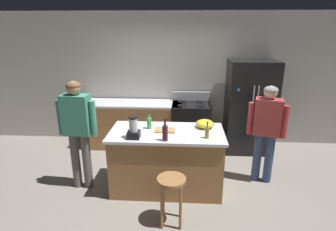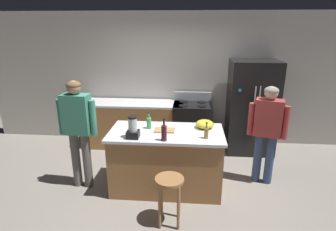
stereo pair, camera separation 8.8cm
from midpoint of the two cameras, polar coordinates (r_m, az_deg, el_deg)
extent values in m
plane|color=gray|center=(4.47, -0.83, -14.59)|extent=(14.00, 14.00, 0.00)
cube|color=#BCB7AD|center=(5.80, 0.59, 7.56)|extent=(8.00, 0.10, 2.70)
cube|color=#9E6B3D|center=(4.24, -0.86, -9.49)|extent=(1.62, 0.80, 0.90)
cube|color=silver|center=(4.05, -0.89, -3.61)|extent=(1.68, 0.86, 0.04)
cube|color=#9E6B3D|center=(5.75, -7.64, -2.02)|extent=(2.00, 0.64, 0.90)
cube|color=silver|center=(5.61, -7.83, 2.47)|extent=(2.00, 0.64, 0.04)
cube|color=black|center=(5.60, 16.19, 1.74)|extent=(0.90, 0.70, 1.81)
cylinder|color=#B7BABF|center=(5.22, 16.68, 1.55)|extent=(0.02, 0.02, 0.81)
cylinder|color=#B7BABF|center=(5.24, 17.53, 1.53)|extent=(0.02, 0.02, 0.81)
cube|color=#268CD8|center=(5.10, 13.97, 5.17)|extent=(0.05, 0.01, 0.05)
cube|color=red|center=(5.32, 18.12, -0.35)|extent=(0.05, 0.01, 0.05)
cube|color=#268CD8|center=(5.38, 18.46, -1.79)|extent=(0.05, 0.01, 0.05)
cube|color=orange|center=(5.25, 19.31, 3.21)|extent=(0.05, 0.01, 0.05)
cube|color=black|center=(5.61, 4.28, -2.20)|extent=(0.76, 0.64, 0.94)
cube|color=black|center=(5.33, 4.29, -3.89)|extent=(0.60, 0.01, 0.24)
cube|color=#B7BABF|center=(5.73, 4.38, 4.05)|extent=(0.76, 0.06, 0.18)
cylinder|color=black|center=(5.32, 2.47, 2.06)|extent=(0.18, 0.18, 0.01)
cylinder|color=black|center=(5.33, 6.34, 1.98)|extent=(0.18, 0.18, 0.01)
cylinder|color=black|center=(5.61, 2.54, 2.91)|extent=(0.18, 0.18, 0.01)
cylinder|color=black|center=(5.62, 6.21, 2.83)|extent=(0.18, 0.18, 0.01)
cylinder|color=#66605B|center=(4.52, -19.15, -8.79)|extent=(0.14, 0.14, 0.89)
cylinder|color=#66605B|center=(4.45, -17.03, -9.02)|extent=(0.14, 0.14, 0.89)
cube|color=#3F8C72|center=(4.21, -19.08, 0.15)|extent=(0.41, 0.24, 0.59)
cylinder|color=#3F8C72|center=(4.34, -21.99, -0.36)|extent=(0.09, 0.09, 0.53)
cylinder|color=#3F8C72|center=(4.12, -15.87, -0.64)|extent=(0.09, 0.09, 0.53)
sphere|color=tan|center=(4.11, -19.64, 5.42)|extent=(0.21, 0.21, 0.20)
ellipsoid|color=brown|center=(4.10, -19.69, 5.89)|extent=(0.22, 0.22, 0.12)
cylinder|color=#384C7A|center=(4.68, 19.71, -8.45)|extent=(0.16, 0.16, 0.81)
cylinder|color=#384C7A|center=(4.68, 17.50, -8.21)|extent=(0.16, 0.16, 0.81)
cube|color=#B23F3F|center=(4.43, 19.49, -0.31)|extent=(0.45, 0.32, 0.57)
cylinder|color=#B23F3F|center=(4.45, 22.62, -1.26)|extent=(0.11, 0.11, 0.51)
cylinder|color=#B23F3F|center=(4.45, 16.22, -0.58)|extent=(0.11, 0.11, 0.51)
sphere|color=#D8AD8C|center=(4.33, 20.02, 4.53)|extent=(0.25, 0.25, 0.20)
ellipsoid|color=gray|center=(4.32, 20.07, 4.98)|extent=(0.26, 0.26, 0.12)
cylinder|color=#9E6B3D|center=(3.44, -0.02, -13.21)|extent=(0.36, 0.36, 0.04)
cylinder|color=#9E6B3D|center=(3.53, -2.15, -18.59)|extent=(0.04, 0.04, 0.60)
cylinder|color=#9E6B3D|center=(3.52, 1.86, -18.73)|extent=(0.04, 0.04, 0.60)
cylinder|color=#9E6B3D|center=(3.72, -1.78, -16.44)|extent=(0.04, 0.04, 0.60)
cylinder|color=#9E6B3D|center=(3.71, 1.98, -16.57)|extent=(0.04, 0.04, 0.60)
cube|color=black|center=(3.83, -7.78, -3.96)|extent=(0.17, 0.17, 0.10)
cylinder|color=silver|center=(3.78, -7.87, -1.95)|extent=(0.12, 0.12, 0.19)
cylinder|color=black|center=(3.74, -7.94, -0.44)|extent=(0.12, 0.12, 0.02)
cylinder|color=olive|center=(3.81, 7.46, -3.59)|extent=(0.06, 0.06, 0.15)
cylinder|color=olive|center=(3.77, 7.53, -2.04)|extent=(0.02, 0.02, 0.07)
cylinder|color=black|center=(3.76, 7.55, -1.45)|extent=(0.03, 0.03, 0.02)
cylinder|color=#471923|center=(3.69, -1.25, -3.72)|extent=(0.08, 0.08, 0.21)
cylinder|color=#471923|center=(3.64, -1.26, -1.53)|extent=(0.03, 0.03, 0.09)
cylinder|color=black|center=(3.62, -1.27, -0.74)|extent=(0.03, 0.03, 0.02)
cylinder|color=#3FB259|center=(4.14, -4.55, -1.62)|extent=(0.07, 0.07, 0.17)
cylinder|color=#3FB259|center=(4.10, -4.59, -0.05)|extent=(0.03, 0.03, 0.07)
cylinder|color=black|center=(4.08, -4.60, 0.54)|extent=(0.03, 0.03, 0.02)
ellipsoid|color=yellow|center=(4.20, 7.07, -1.72)|extent=(0.27, 0.27, 0.12)
cube|color=#B7844C|center=(4.06, -1.29, -3.08)|extent=(0.30, 0.20, 0.02)
cube|color=#B7BABF|center=(4.05, -1.01, -2.92)|extent=(0.22, 0.03, 0.01)
camera|label=1|loc=(0.04, -90.59, -0.19)|focal=29.34mm
camera|label=2|loc=(0.04, 89.41, 0.19)|focal=29.34mm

